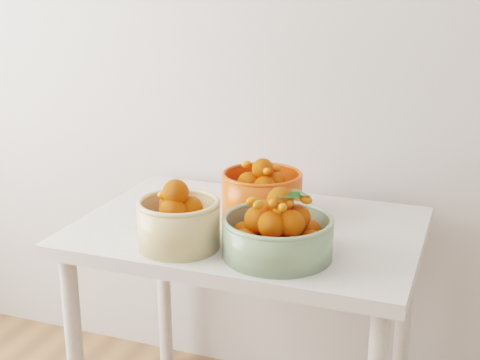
{
  "coord_description": "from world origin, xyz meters",
  "views": [
    {
      "loc": [
        0.45,
        -0.14,
        1.47
      ],
      "look_at": [
        -0.16,
        1.5,
        0.92
      ],
      "focal_mm": 50.0,
      "sensor_mm": 36.0,
      "label": 1
    }
  ],
  "objects_px": {
    "bowl_orange": "(262,192)",
    "table": "(249,255)",
    "bowl_green": "(278,233)",
    "bowl_cream": "(179,221)"
  },
  "relations": [
    {
      "from": "table",
      "to": "bowl_green",
      "type": "bearing_deg",
      "value": -51.68
    },
    {
      "from": "bowl_orange",
      "to": "table",
      "type": "bearing_deg",
      "value": -92.9
    },
    {
      "from": "bowl_cream",
      "to": "bowl_orange",
      "type": "relative_size",
      "value": 0.97
    },
    {
      "from": "bowl_green",
      "to": "bowl_orange",
      "type": "bearing_deg",
      "value": 115.98
    },
    {
      "from": "bowl_green",
      "to": "bowl_cream",
      "type": "bearing_deg",
      "value": -172.67
    },
    {
      "from": "bowl_orange",
      "to": "bowl_cream",
      "type": "bearing_deg",
      "value": -111.61
    },
    {
      "from": "bowl_cream",
      "to": "table",
      "type": "bearing_deg",
      "value": 60.75
    },
    {
      "from": "table",
      "to": "bowl_orange",
      "type": "xyz_separation_m",
      "value": [
        0.01,
        0.1,
        0.17
      ]
    },
    {
      "from": "table",
      "to": "bowl_green",
      "type": "distance_m",
      "value": 0.29
    },
    {
      "from": "table",
      "to": "bowl_cream",
      "type": "xyz_separation_m",
      "value": [
        -0.12,
        -0.22,
        0.17
      ]
    }
  ]
}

